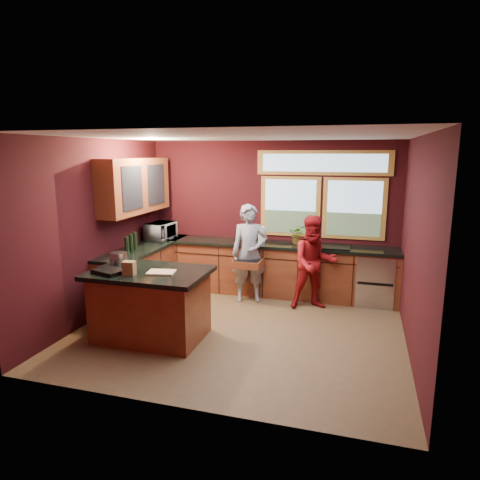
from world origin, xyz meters
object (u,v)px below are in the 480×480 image
at_px(cutting_board, 161,272).
at_px(stock_pot, 119,259).
at_px(person_grey, 249,253).
at_px(person_red, 314,263).
at_px(island, 151,304).

bearing_deg(cutting_board, stock_pot, 165.07).
relative_size(person_grey, person_red, 1.09).
bearing_deg(person_grey, island, -135.51).
distance_m(person_red, stock_pot, 3.01).
bearing_deg(island, cutting_board, -14.04).
xyz_separation_m(island, stock_pot, (-0.55, 0.15, 0.56)).
bearing_deg(person_red, island, -158.16).
bearing_deg(stock_pot, person_grey, 49.24).
bearing_deg(stock_pot, island, -15.26).
xyz_separation_m(person_red, cutting_board, (-1.78, -1.81, 0.19)).
distance_m(island, stock_pot, 0.80).
xyz_separation_m(person_grey, person_red, (1.09, -0.07, -0.07)).
height_order(person_grey, stock_pot, person_grey).
bearing_deg(cutting_board, island, 165.96).
bearing_deg(person_grey, cutting_board, -129.72).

